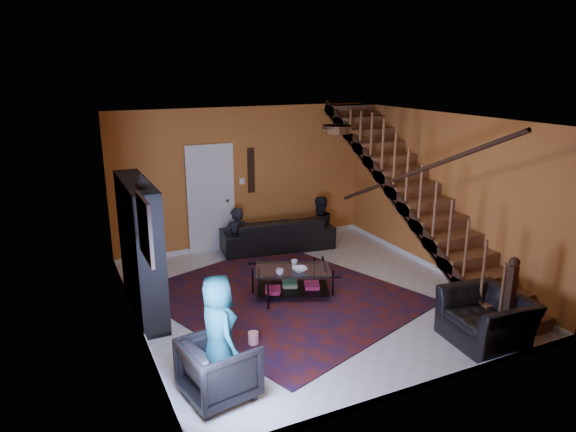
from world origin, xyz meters
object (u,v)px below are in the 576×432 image
armchair_left (219,368)px  armchair_right (487,319)px  coffee_table (293,280)px  bookshelf (141,250)px  sofa (277,233)px

armchair_left → armchair_right: 3.57m
coffee_table → armchair_right: bearing=-55.0°
bookshelf → sofa: 3.43m
bookshelf → coffee_table: 2.38m
armchair_left → coffee_table: bearing=-52.9°
armchair_left → armchair_right: bearing=-106.2°
bookshelf → armchair_right: (3.90, -2.85, -0.63)m
bookshelf → armchair_right: 4.87m
bookshelf → armchair_left: bookshelf is taller
sofa → armchair_right: armchair_right is taller
bookshelf → armchair_right: size_ratio=1.92×
sofa → armchair_right: (0.99, -4.55, 0.01)m
armchair_left → coffee_table: armchair_left is taller
bookshelf → armchair_left: size_ratio=2.65×
armchair_right → coffee_table: (-1.68, 2.40, -0.08)m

